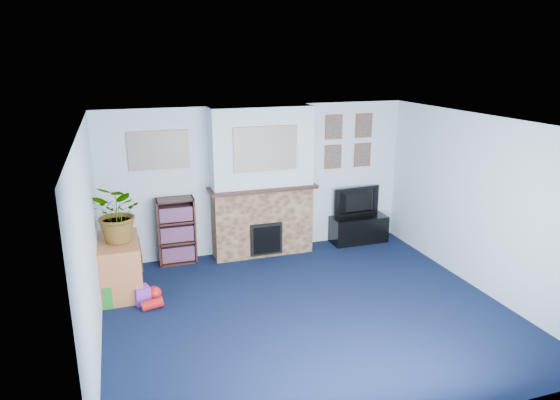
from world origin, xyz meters
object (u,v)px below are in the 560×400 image
object	(u,v)px
television	(359,202)
sideboard	(120,268)
tv_stand	(358,229)
bookshelf	(176,232)

from	to	relation	value
television	sideboard	world-z (taller)	television
tv_stand	sideboard	xyz separation A→B (m)	(-3.98, -0.70, 0.12)
sideboard	television	bearing A→B (deg)	10.32
television	bookshelf	size ratio (longest dim) A/B	0.82
tv_stand	sideboard	size ratio (longest dim) A/B	1.00
television	bookshelf	distance (m)	3.12
tv_stand	bookshelf	distance (m)	3.13
tv_stand	sideboard	distance (m)	4.04
bookshelf	tv_stand	bearing A→B (deg)	-1.41
television	sideboard	xyz separation A→B (m)	(-3.98, -0.72, -0.36)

